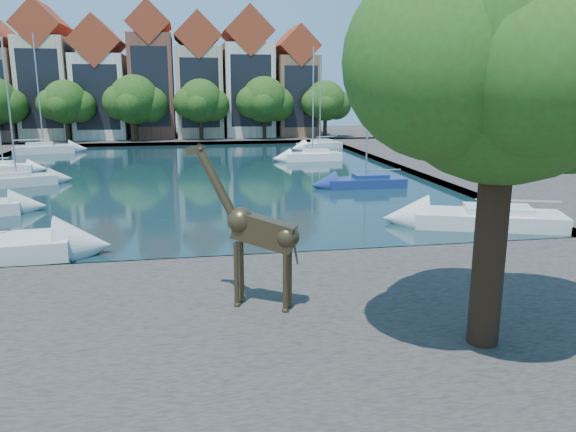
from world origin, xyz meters
name	(u,v)px	position (x,y,z in m)	size (l,w,h in m)	color
ground	(190,269)	(0.00, 0.00, 0.00)	(160.00, 160.00, 0.00)	#38332B
water_basin	(187,176)	(0.00, 24.00, 0.04)	(38.00, 50.00, 0.08)	black
near_quay	(192,340)	(0.00, -7.00, 0.25)	(50.00, 14.00, 0.50)	#46413D
far_quay	(186,138)	(0.00, 56.00, 0.25)	(60.00, 16.00, 0.50)	#46413D
right_quay	(474,165)	(25.00, 24.00, 0.25)	(14.00, 52.00, 0.50)	#46413D
plane_tree	(510,59)	(7.62, -9.01, 7.67)	(8.32, 6.40, 10.62)	#332114
townhouse_west_mid	(47,77)	(-17.00, 55.99, 8.23)	(5.94, 9.18, 16.79)	beige
townhouse_west_inner	(101,84)	(-10.50, 55.99, 7.35)	(6.43, 9.18, 15.15)	silver
townhouse_center	(152,76)	(-4.00, 55.99, 8.36)	(5.44, 9.18, 16.93)	brown
townhouse_east_inner	(199,81)	(2.00, 55.99, 7.73)	(5.94, 9.18, 15.79)	tan
townhouse_east_mid	(247,78)	(8.50, 55.99, 8.10)	(6.43, 9.18, 16.65)	beige
townhouse_east_end	(295,86)	(15.00, 55.99, 7.11)	(5.44, 9.18, 14.43)	brown
far_tree_west	(66,103)	(-13.91, 50.49, 5.08)	(6.76, 5.20, 7.36)	#332114
far_tree_mid_west	(135,101)	(-5.89, 50.49, 5.29)	(7.80, 6.00, 8.00)	#332114
far_tree_mid_east	(201,102)	(2.10, 50.49, 5.13)	(7.02, 5.40, 7.52)	#332114
far_tree_east	(265,101)	(10.11, 50.49, 5.24)	(7.54, 5.80, 7.84)	#332114
far_tree_far_east	(326,102)	(18.09, 50.49, 5.08)	(6.76, 5.20, 7.36)	#332114
giraffe_statue	(255,230)	(1.98, -5.44, 2.89)	(3.19, 1.85, 4.87)	#3E331F
sailboat_left_c	(17,178)	(-12.00, 21.11, 0.64)	(5.55, 3.50, 10.28)	beige
sailboat_left_d	(4,166)	(-15.00, 28.39, 0.58)	(4.73, 1.67, 8.43)	white
sailboat_left_e	(44,147)	(-14.99, 42.36, 0.72)	(6.43, 3.34, 12.37)	silver
sailboat_right_a	(488,216)	(15.00, 4.00, 0.66)	(7.76, 4.85, 11.13)	silver
sailboat_right_b	(366,180)	(12.48, 16.18, 0.60)	(5.52, 1.94, 11.27)	navy
sailboat_right_c	(313,154)	(12.00, 31.19, 0.68)	(5.53, 2.16, 10.55)	white
sailboat_right_d	(320,144)	(15.00, 40.84, 0.68)	(5.51, 3.61, 10.16)	silver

